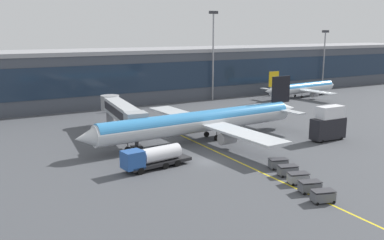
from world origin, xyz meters
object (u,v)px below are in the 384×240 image
(commuter_jet_far, at_px, (302,88))
(catering_lift, at_px, (329,124))
(fuel_tanker, at_px, (152,157))
(baggage_cart_1, at_px, (310,186))
(main_airliner, at_px, (202,121))
(baggage_cart_0, at_px, (323,196))
(baggage_cart_2, at_px, (298,178))
(baggage_cart_4, at_px, (278,163))
(baggage_cart_3, at_px, (288,170))

(commuter_jet_far, bearing_deg, catering_lift, -128.63)
(fuel_tanker, distance_m, baggage_cart_1, 22.36)
(main_airliner, xyz_separation_m, commuter_jet_far, (52.84, 29.63, -0.80))
(baggage_cart_1, bearing_deg, baggage_cart_0, -107.29)
(fuel_tanker, distance_m, baggage_cart_2, 20.60)
(baggage_cart_4, bearing_deg, main_airliner, 93.28)
(baggage_cart_4, bearing_deg, baggage_cart_3, -107.29)
(baggage_cart_2, bearing_deg, fuel_tanker, 133.06)
(main_airliner, height_order, baggage_cart_0, main_airliner)
(catering_lift, relative_size, baggage_cart_4, 2.29)
(baggage_cart_1, xyz_separation_m, commuter_jet_far, (54.57, 58.41, 1.97))
(main_airliner, relative_size, baggage_cart_3, 15.79)
(main_airliner, height_order, baggage_cart_3, main_airliner)
(fuel_tanker, height_order, baggage_cart_3, fuel_tanker)
(main_airliner, relative_size, baggage_cart_2, 15.79)
(commuter_jet_far, bearing_deg, main_airliner, -150.71)
(baggage_cart_1, height_order, baggage_cart_3, same)
(baggage_cart_0, height_order, baggage_cart_1, same)
(baggage_cart_2, bearing_deg, baggage_cart_1, -107.29)
(baggage_cart_1, height_order, commuter_jet_far, commuter_jet_far)
(fuel_tanker, height_order, catering_lift, catering_lift)
(catering_lift, bearing_deg, main_airliner, 150.71)
(catering_lift, distance_m, commuter_jet_far, 52.39)
(baggage_cart_1, distance_m, baggage_cart_4, 9.60)
(baggage_cart_4, bearing_deg, commuter_jet_far, 43.60)
(catering_lift, xyz_separation_m, commuter_jet_far, (32.71, 40.92, -0.31))
(baggage_cart_0, xyz_separation_m, baggage_cart_3, (2.85, 9.17, 0.00))
(fuel_tanker, height_order, baggage_cart_0, fuel_tanker)
(catering_lift, bearing_deg, baggage_cart_2, -145.39)
(catering_lift, bearing_deg, baggage_cart_1, -141.34)
(fuel_tanker, height_order, commuter_jet_far, commuter_jet_far)
(baggage_cart_1, xyz_separation_m, baggage_cart_4, (2.85, 9.17, 0.00))
(baggage_cart_3, relative_size, baggage_cart_4, 1.00)
(main_airliner, distance_m, catering_lift, 23.09)
(baggage_cart_1, bearing_deg, commuter_jet_far, 46.95)
(baggage_cart_3, distance_m, commuter_jet_far, 74.25)
(main_airliner, xyz_separation_m, baggage_cart_3, (0.17, -22.67, -2.78))
(baggage_cart_0, distance_m, baggage_cart_3, 9.60)
(baggage_cart_3, relative_size, commuter_jet_far, 0.10)
(baggage_cart_0, xyz_separation_m, commuter_jet_far, (55.52, 61.47, 1.97))
(main_airliner, height_order, baggage_cart_4, main_airliner)
(baggage_cart_2, bearing_deg, main_airliner, 88.26)
(fuel_tanker, xyz_separation_m, baggage_cart_3, (15.00, -11.98, -0.96))
(baggage_cart_1, bearing_deg, baggage_cart_4, 72.71)
(fuel_tanker, height_order, baggage_cart_1, fuel_tanker)
(main_airliner, bearing_deg, baggage_cart_2, -91.74)
(catering_lift, bearing_deg, baggage_cart_3, -150.32)
(baggage_cart_3, bearing_deg, catering_lift, 29.68)
(commuter_jet_far, bearing_deg, fuel_tanker, -149.21)
(baggage_cart_1, xyz_separation_m, baggage_cart_3, (1.90, 6.11, 0.00))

